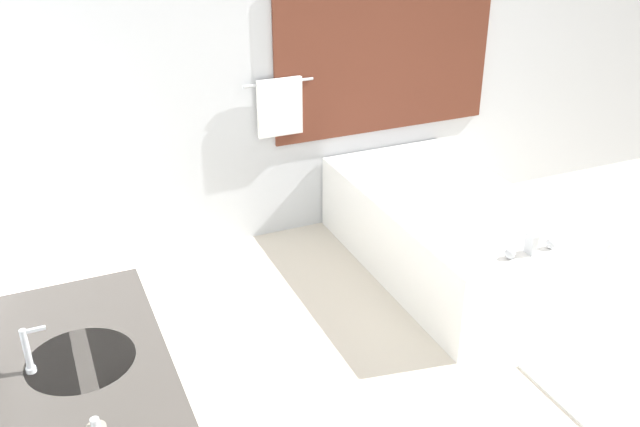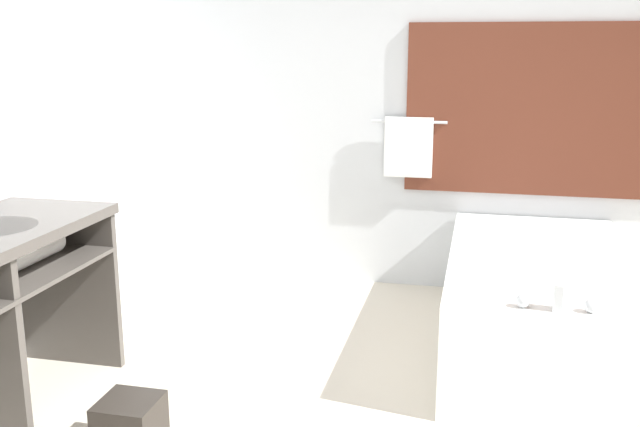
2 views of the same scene
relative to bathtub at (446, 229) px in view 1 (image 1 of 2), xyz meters
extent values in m
plane|color=beige|center=(-0.53, -1.27, -0.30)|extent=(16.00, 16.00, 0.00)
cube|color=silver|center=(-0.53, 0.96, 1.05)|extent=(7.40, 0.06, 2.70)
cube|color=brown|center=(0.00, 0.92, 0.94)|extent=(1.70, 0.02, 1.10)
cylinder|color=silver|center=(-0.83, 0.89, 0.85)|extent=(0.50, 0.02, 0.02)
cube|color=white|center=(-0.83, 0.88, 0.68)|extent=(0.32, 0.04, 0.40)
cube|color=#4C4742|center=(-2.41, -1.50, 0.56)|extent=(0.61, 1.61, 0.05)
cylinder|color=white|center=(-2.41, -1.26, 0.53)|extent=(0.39, 0.39, 0.10)
cube|color=#4C4742|center=(-2.41, -0.71, 0.12)|extent=(0.56, 0.04, 0.83)
cylinder|color=white|center=(-2.37, -1.10, 0.43)|extent=(0.13, 0.44, 0.13)
cylinder|color=silver|center=(-2.58, -1.26, 0.59)|extent=(0.04, 0.04, 0.02)
cylinder|color=silver|center=(-2.58, -1.26, 0.68)|extent=(0.02, 0.02, 0.16)
cube|color=silver|center=(-2.54, -1.26, 0.75)|extent=(0.07, 0.01, 0.01)
cube|color=white|center=(0.00, 0.00, -0.03)|extent=(0.98, 1.84, 0.54)
ellipsoid|color=white|center=(0.00, 0.00, 0.09)|extent=(0.71, 1.33, 0.30)
cube|color=silver|center=(0.00, -0.82, 0.30)|extent=(0.04, 0.07, 0.12)
sphere|color=silver|center=(-0.14, -0.82, 0.27)|extent=(0.06, 0.06, 0.06)
sphere|color=silver|center=(0.14, -0.82, 0.27)|extent=(0.06, 0.06, 0.06)
cylinder|color=silver|center=(-2.41, -1.79, 0.74)|extent=(0.03, 0.03, 0.03)
cube|color=white|center=(0.06, -1.49, -0.29)|extent=(0.52, 0.83, 0.02)
camera|label=1|loc=(-2.45, -3.50, 2.21)|focal=40.00mm
camera|label=2|loc=(-0.35, -3.86, 1.36)|focal=40.00mm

